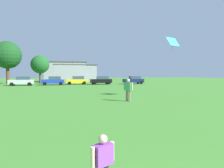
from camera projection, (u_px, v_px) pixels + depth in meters
name	position (u px, v px, depth m)	size (l,w,h in m)	color
ground_plane	(67.00, 88.00, 30.14)	(160.00, 160.00, 0.00)	#42842D
child_kite_flyer	(103.00, 159.00, 3.67)	(0.48, 0.32, 1.08)	#3F3833
adult_bystander	(128.00, 88.00, 16.07)	(0.60, 0.72, 1.78)	#8C7259
kite	(173.00, 42.00, 18.81)	(1.46, 1.02, 1.16)	#3FBFE5
parked_car_silver_0	(22.00, 81.00, 37.32)	(4.30, 2.02, 1.68)	silver
parked_car_blue_1	(53.00, 81.00, 39.23)	(4.30, 2.02, 1.68)	#1E38AD
parked_car_yellow_2	(77.00, 80.00, 41.44)	(4.30, 2.02, 1.68)	yellow
parked_car_black_3	(101.00, 80.00, 41.83)	(4.30, 2.02, 1.68)	black
parked_car_navy_4	(134.00, 80.00, 43.55)	(4.30, 2.02, 1.68)	#141E4C
tree_center	(7.00, 55.00, 43.35)	(5.85, 5.85, 9.11)	brown
tree_far_right	(40.00, 65.00, 44.88)	(4.01, 4.01, 6.24)	brown
house_left	(75.00, 73.00, 55.69)	(11.43, 6.98, 4.69)	#9999A3
house_right	(65.00, 72.00, 54.93)	(10.88, 7.15, 5.37)	#9999A3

